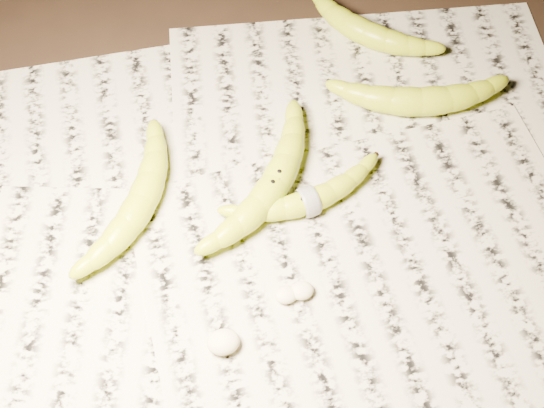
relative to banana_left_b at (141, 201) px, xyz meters
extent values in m
plane|color=black|center=(0.15, -0.06, -0.03)|extent=(3.00, 3.00, 0.00)
cube|color=#BDBAA2|center=(0.15, -0.04, -0.02)|extent=(0.90, 0.70, 0.01)
torus|color=white|center=(0.21, -0.04, 0.00)|extent=(0.01, 0.04, 0.04)
ellipsoid|color=beige|center=(0.07, -0.20, -0.01)|extent=(0.04, 0.03, 0.02)
ellipsoid|color=beige|center=(0.17, -0.15, -0.01)|extent=(0.03, 0.02, 0.02)
ellipsoid|color=beige|center=(0.15, -0.16, -0.01)|extent=(0.03, 0.02, 0.02)
camera|label=1|loc=(0.05, -0.53, 0.79)|focal=50.00mm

